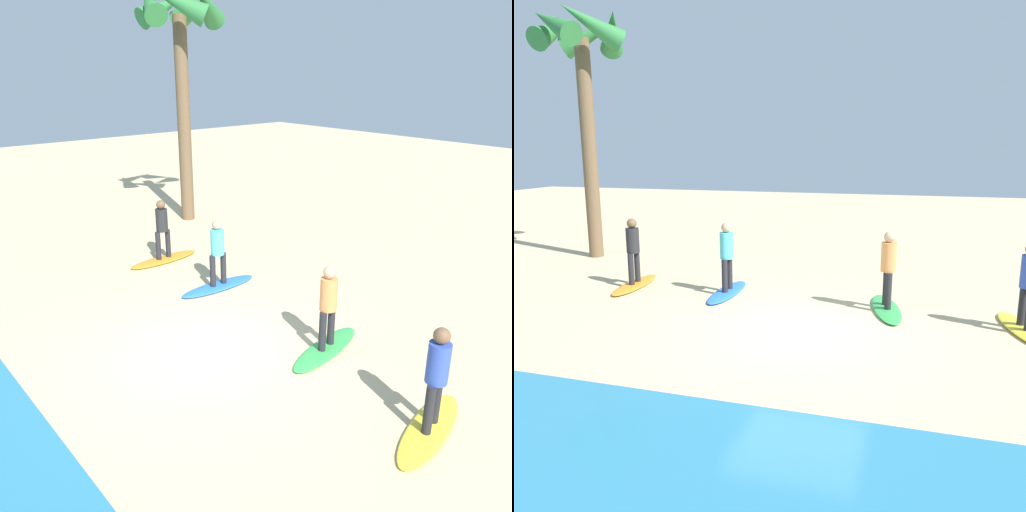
% 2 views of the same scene
% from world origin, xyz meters
% --- Properties ---
extents(ground_plane, '(60.00, 60.00, 0.00)m').
position_xyz_m(ground_plane, '(0.00, 0.00, 0.00)').
color(ground_plane, '#CCB789').
extents(surfboard_yellow, '(1.03, 2.17, 0.09)m').
position_xyz_m(surfboard_yellow, '(-4.07, -1.25, 0.04)').
color(surfboard_yellow, yellow).
rests_on(surfboard_yellow, ground).
extents(surfer_yellow, '(0.32, 0.45, 1.64)m').
position_xyz_m(surfer_yellow, '(-4.07, -1.25, 1.04)').
color(surfer_yellow, '#232328').
rests_on(surfer_yellow, surfboard_yellow).
extents(surfboard_green, '(0.99, 2.17, 0.09)m').
position_xyz_m(surfboard_green, '(-1.47, -1.84, 0.04)').
color(surfboard_green, green).
rests_on(surfboard_green, ground).
extents(surfer_green, '(0.32, 0.45, 1.64)m').
position_xyz_m(surfer_green, '(-1.47, -1.84, 1.04)').
color(surfer_green, '#232328').
rests_on(surfer_green, surfboard_green).
extents(surfboard_blue, '(0.57, 2.10, 0.09)m').
position_xyz_m(surfboard_blue, '(2.28, -2.09, 0.04)').
color(surfboard_blue, blue).
rests_on(surfboard_blue, ground).
extents(surfer_blue, '(0.32, 0.46, 1.64)m').
position_xyz_m(surfer_blue, '(2.28, -2.09, 1.04)').
color(surfer_blue, '#232328').
rests_on(surfer_blue, surfboard_blue).
extents(surfboard_orange, '(0.68, 2.13, 0.09)m').
position_xyz_m(surfboard_orange, '(4.76, -2.06, 0.04)').
color(surfboard_orange, orange).
rests_on(surfboard_orange, ground).
extents(surfer_orange, '(0.32, 0.46, 1.64)m').
position_xyz_m(surfer_orange, '(4.76, -2.06, 1.04)').
color(surfer_orange, '#232328').
rests_on(surfer_orange, surfboard_orange).
extents(palm_tree, '(2.88, 3.03, 7.56)m').
position_xyz_m(palm_tree, '(7.89, -4.95, 6.06)').
color(palm_tree, brown).
rests_on(palm_tree, ground).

